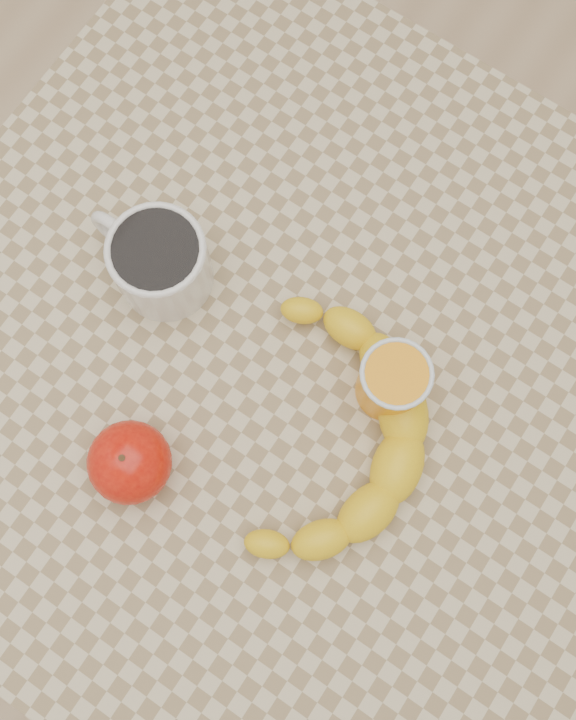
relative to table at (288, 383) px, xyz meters
The scene contains 6 objects.
ground 0.66m from the table, ahead, with size 3.00×3.00×0.00m, color tan.
table is the anchor object (origin of this frame).
coffee_mug 0.20m from the table, behind, with size 0.13×0.10×0.08m.
orange_juice_glass 0.16m from the table, 18.98° to the left, with size 0.07×0.07×0.08m.
apple 0.21m from the table, 111.51° to the right, with size 0.08×0.08×0.07m.
banana 0.14m from the table, 27.32° to the right, with size 0.28×0.35×0.05m, color yellow, non-canonical shape.
Camera 1 is at (0.10, -0.15, 1.52)m, focal length 40.00 mm.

